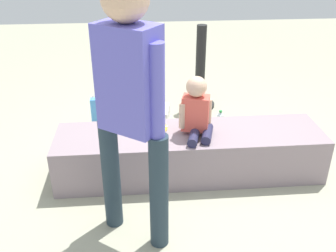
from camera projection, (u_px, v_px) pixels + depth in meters
name	position (u px, v px, depth m)	size (l,w,h in m)	color
ground_plane	(189.00, 172.00, 3.31)	(12.00, 12.00, 0.00)	#A09F87
concrete_ledge	(189.00, 153.00, 3.22)	(2.19, 0.55, 0.39)	gray
child_seated	(197.00, 110.00, 3.01)	(0.29, 0.34, 0.48)	#272747
adult_standing	(130.00, 96.00, 2.20)	(0.43, 0.37, 1.69)	#233440
cake_plate	(154.00, 127.00, 3.18)	(0.22, 0.22, 0.07)	yellow
gift_bag	(101.00, 111.00, 4.05)	(0.21, 0.08, 0.34)	#4C99E0
railing_post	(200.00, 79.00, 4.38)	(0.36, 0.36, 0.95)	black
water_bottle_near_gift	(220.00, 121.00, 3.97)	(0.07, 0.07, 0.21)	silver
water_bottle_far_side	(184.00, 121.00, 3.95)	(0.06, 0.06, 0.24)	silver
party_cup_red	(195.00, 115.00, 4.21)	(0.08, 0.08, 0.10)	red
cake_box_white	(154.00, 114.00, 4.17)	(0.32, 0.32, 0.15)	white
handbag_black_leather	(140.00, 135.00, 3.68)	(0.27, 0.14, 0.29)	black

